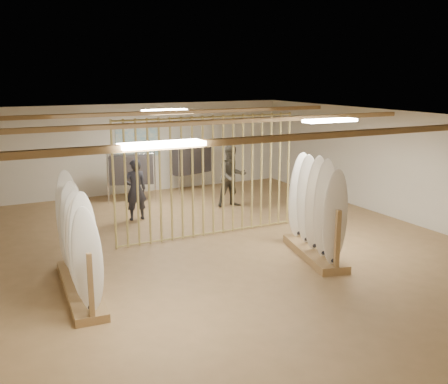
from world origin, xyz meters
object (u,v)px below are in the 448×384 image
rack_right (315,223)px  shopper_b (232,172)px  rack_left (78,257)px  clothing_rack_b (192,160)px  clothing_rack_a (131,170)px  shopper_a (135,185)px

rack_right → shopper_b: bearing=98.2°
shopper_b → rack_left: bearing=-136.0°
clothing_rack_b → shopper_b: shopper_b is taller
rack_right → clothing_rack_a: 6.64m
clothing_rack_a → clothing_rack_b: bearing=32.8°
rack_left → clothing_rack_a: bearing=69.1°
rack_right → clothing_rack_b: (0.28, 6.92, 0.30)m
shopper_a → shopper_b: 2.87m
rack_left → clothing_rack_a: (2.80, 6.00, 0.31)m
rack_right → shopper_b: rack_right is taller
clothing_rack_a → shopper_b: (2.36, -1.84, 0.04)m
shopper_a → shopper_b: shopper_b is taller
rack_left → shopper_b: bearing=43.0°
clothing_rack_b → shopper_b: 2.42m
clothing_rack_b → shopper_a: shopper_a is taller
rack_left → shopper_a: size_ratio=1.50×
rack_left → rack_right: bearing=-0.2°
rack_right → shopper_b: (0.46, 4.51, 0.28)m
clothing_rack_a → shopper_a: bearing=-86.3°
rack_right → clothing_rack_a: size_ratio=1.56×
rack_right → clothing_rack_b: bearing=101.7°
shopper_a → shopper_b: size_ratio=0.91×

